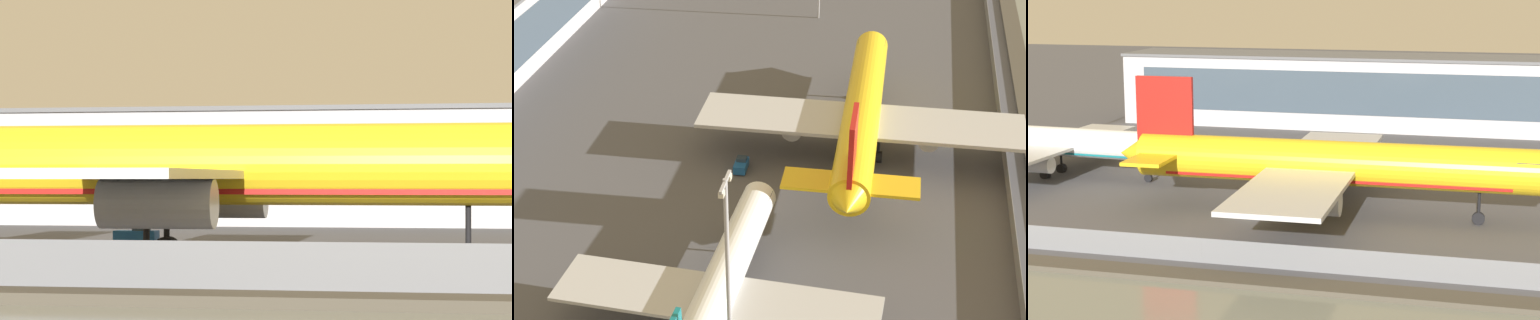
% 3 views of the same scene
% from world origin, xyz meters
% --- Properties ---
extents(ground_plane, '(500.00, 500.00, 0.00)m').
position_xyz_m(ground_plane, '(0.00, 0.00, 0.00)').
color(ground_plane, '#4C4C51').
extents(cargo_jet_yellow, '(51.30, 43.63, 15.32)m').
position_xyz_m(cargo_jet_yellow, '(8.04, 3.42, 5.85)').
color(cargo_jet_yellow, yellow).
rests_on(cargo_jet_yellow, ground).
extents(baggage_tug, '(3.21, 1.63, 1.80)m').
position_xyz_m(baggage_tug, '(0.08, 18.51, 0.81)').
color(baggage_tug, '#19519E').
rests_on(baggage_tug, ground).
extents(terminal_building, '(104.01, 15.32, 13.03)m').
position_xyz_m(terminal_building, '(9.82, 65.81, 6.53)').
color(terminal_building, '#B2B2B7').
rests_on(terminal_building, ground).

